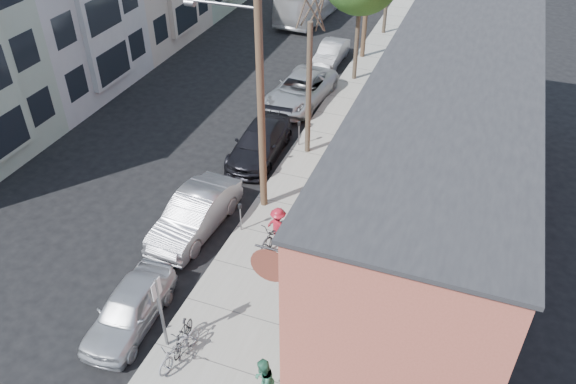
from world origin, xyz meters
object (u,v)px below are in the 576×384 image
(cyclist, at_px, (278,226))
(parked_bike_b, at_px, (179,348))
(tree_bare, at_px, (309,91))
(car_3, at_px, (301,90))
(parking_meter_near, at_px, (240,213))
(car_1, at_px, (195,214))
(patron_grey, at_px, (302,311))
(car_0, at_px, (129,308))
(patron_green, at_px, (263,382))
(parked_bike_a, at_px, (183,336))
(patio_chair_a, at_px, (293,344))
(sign_post, at_px, (160,307))
(utility_pole_near, at_px, (259,86))
(parking_meter_far, at_px, (299,130))
(patio_chair_b, at_px, (294,338))
(car_4, at_px, (331,53))
(car_2, at_px, (260,142))

(cyclist, bearing_deg, parked_bike_b, 99.14)
(tree_bare, distance_m, car_3, 5.71)
(parking_meter_near, bearing_deg, parked_bike_b, -82.86)
(car_1, bearing_deg, patron_grey, -28.84)
(car_0, bearing_deg, cyclist, 55.57)
(tree_bare, height_order, car_1, tree_bare)
(patron_green, bearing_deg, parked_bike_a, -100.30)
(patio_chair_a, distance_m, car_1, 7.03)
(sign_post, height_order, patron_green, sign_post)
(patron_grey, xyz_separation_m, parked_bike_b, (-3.05, -2.19, -0.49))
(utility_pole_near, height_order, parked_bike_a, utility_pole_near)
(patio_chair_a, bearing_deg, utility_pole_near, 95.68)
(cyclist, xyz_separation_m, parked_bike_b, (-0.86, -5.88, -0.31))
(utility_pole_near, relative_size, patron_grey, 5.17)
(tree_bare, height_order, patron_grey, tree_bare)
(parked_bike_a, bearing_deg, tree_bare, 82.72)
(parking_meter_far, xyz_separation_m, parked_bike_b, (0.76, -12.74, -0.35))
(parking_meter_far, xyz_separation_m, patio_chair_a, (3.85, -11.39, -0.39))
(car_1, bearing_deg, patio_chair_a, -34.47)
(patio_chair_b, bearing_deg, patron_green, -84.73)
(cyclist, xyz_separation_m, car_4, (-3.07, 16.90, -0.30))
(patio_chair_a, xyz_separation_m, patron_green, (-0.24, -1.77, 0.38))
(tree_bare, relative_size, car_0, 1.53)
(patron_green, bearing_deg, car_0, -97.12)
(parked_bike_a, bearing_deg, utility_pole_near, 86.06)
(tree_bare, height_order, car_3, tree_bare)
(parked_bike_b, xyz_separation_m, car_1, (-2.46, 5.66, 0.15))
(patio_chair_a, bearing_deg, tree_bare, 82.89)
(car_4, bearing_deg, patio_chair_b, -75.77)
(sign_post, bearing_deg, car_2, 97.94)
(car_3, bearing_deg, car_2, -85.22)
(patio_chair_a, height_order, cyclist, cyclist)
(car_4, bearing_deg, car_3, -89.62)
(patron_green, distance_m, parked_bike_a, 3.14)
(patron_green, xyz_separation_m, car_2, (-5.06, 11.87, -0.26))
(patron_green, bearing_deg, sign_post, -95.84)
(sign_post, bearing_deg, utility_pole_near, 89.70)
(utility_pole_near, xyz_separation_m, car_2, (-1.59, 3.53, -4.70))
(parking_meter_far, distance_m, patron_grey, 11.22)
(patron_green, xyz_separation_m, cyclist, (-1.99, 6.30, -0.03))
(car_4, bearing_deg, tree_bare, -78.74)
(patron_green, bearing_deg, parking_meter_near, -144.75)
(parking_meter_far, height_order, parked_bike_a, parking_meter_far)
(utility_pole_near, distance_m, parked_bike_b, 9.27)
(patron_green, bearing_deg, patio_chair_a, 178.50)
(sign_post, xyz_separation_m, patio_chair_b, (3.69, 1.21, -1.24))
(patio_chair_b, xyz_separation_m, car_2, (-5.24, 9.91, 0.12))
(patron_green, height_order, parked_bike_a, patron_green)
(car_3, bearing_deg, patron_green, -69.14)
(sign_post, bearing_deg, cyclist, 74.68)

